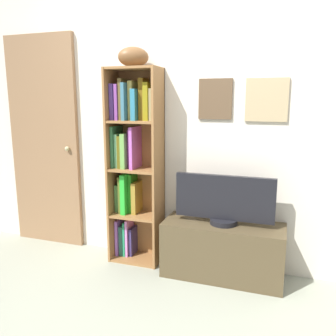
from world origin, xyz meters
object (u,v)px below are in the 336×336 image
object	(u,v)px
tv_stand	(223,250)
door	(45,143)
television	(224,200)
bookshelf	(133,161)
football	(133,57)

from	to	relation	value
tv_stand	door	world-z (taller)	door
tv_stand	television	xyz separation A→B (m)	(-0.00, 0.00, 0.42)
door	bookshelf	bearing A→B (deg)	-4.60
football	tv_stand	size ratio (longest dim) A/B	0.26
bookshelf	door	world-z (taller)	door
tv_stand	door	xyz separation A→B (m)	(-1.81, 0.17, 0.79)
football	door	distance (m)	1.28
football	television	size ratio (longest dim) A/B	0.32
television	tv_stand	bearing A→B (deg)	-90.00
bookshelf	door	bearing A→B (deg)	175.40
football	television	bearing A→B (deg)	-3.97
bookshelf	television	distance (m)	0.87
bookshelf	tv_stand	xyz separation A→B (m)	(0.83, -0.09, -0.68)
tv_stand	door	bearing A→B (deg)	174.73
football	tv_stand	xyz separation A→B (m)	(0.79, -0.06, -1.55)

